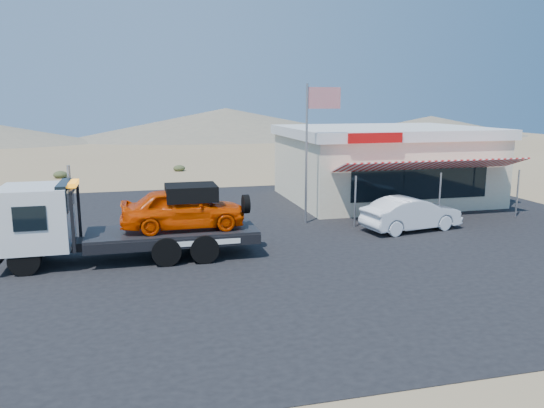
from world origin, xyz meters
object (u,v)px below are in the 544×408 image
object	(u,v)px
white_sedan	(411,214)
flagpole	(312,137)
tow_truck	(126,217)
jerky_store	(383,163)

from	to	relation	value
white_sedan	flagpole	world-z (taller)	flagpole
tow_truck	white_sedan	size ratio (longest dim) A/B	1.94
white_sedan	flagpole	size ratio (longest dim) A/B	0.70
white_sedan	tow_truck	bearing A→B (deg)	87.20
tow_truck	white_sedan	distance (m)	11.46
white_sedan	jerky_store	xyz separation A→B (m)	(1.95, 6.76, 1.28)
flagpole	tow_truck	bearing A→B (deg)	-154.67
tow_truck	jerky_store	distance (m)	15.59
tow_truck	jerky_store	xyz separation A→B (m)	(13.29, 8.13, 0.51)
tow_truck	jerky_store	bearing A→B (deg)	31.46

